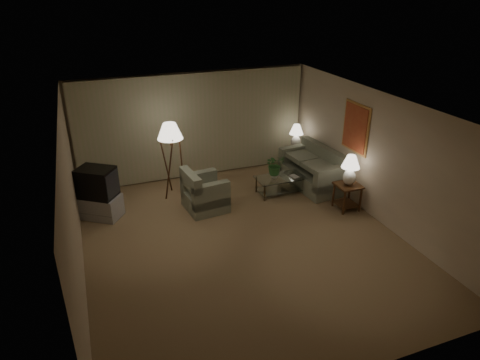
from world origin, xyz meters
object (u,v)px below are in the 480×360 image
(table_lamp_near, at_px, (350,168))
(floor_lamp, at_px, (172,159))
(armchair, at_px, (205,194))
(side_table_far, at_px, (295,154))
(sofa, at_px, (311,171))
(vase, at_px, (275,175))
(side_table_near, at_px, (347,192))
(table_lamp_far, at_px, (296,134))
(ottoman, at_px, (194,188))
(tv_cabinet, at_px, (100,206))
(crt_tv, at_px, (97,182))
(coffee_table, at_px, (280,182))

(table_lamp_near, distance_m, floor_lamp, 4.04)
(armchair, height_order, side_table_far, armchair)
(sofa, relative_size, vase, 11.49)
(side_table_near, height_order, table_lamp_far, table_lamp_far)
(vase, bearing_deg, table_lamp_far, 46.12)
(table_lamp_near, bearing_deg, ottoman, 148.13)
(tv_cabinet, height_order, crt_tv, crt_tv)
(table_lamp_near, height_order, floor_lamp, floor_lamp)
(table_lamp_near, xyz_separation_m, crt_tv, (-5.20, 1.60, -0.19))
(side_table_far, bearing_deg, side_table_near, -90.00)
(crt_tv, bearing_deg, side_table_near, 18.16)
(table_lamp_near, bearing_deg, coffee_table, 130.23)
(table_lamp_near, relative_size, ottoman, 1.26)
(side_table_far, relative_size, table_lamp_near, 0.86)
(side_table_far, distance_m, crt_tv, 5.30)
(sofa, bearing_deg, tv_cabinet, -97.65)
(floor_lamp, xyz_separation_m, vase, (2.27, -0.81, -0.44))
(armchair, height_order, coffee_table, armchair)
(side_table_near, distance_m, coffee_table, 1.64)
(table_lamp_far, height_order, vase, table_lamp_far)
(table_lamp_near, height_order, crt_tv, table_lamp_near)
(side_table_far, height_order, coffee_table, side_table_far)
(coffee_table, bearing_deg, tv_cabinet, 175.20)
(vase, bearing_deg, tv_cabinet, 175.02)
(side_table_far, height_order, crt_tv, crt_tv)
(side_table_near, distance_m, floor_lamp, 4.08)
(crt_tv, xyz_separation_m, vase, (3.99, -0.35, -0.32))
(side_table_near, xyz_separation_m, tv_cabinet, (-5.20, 1.60, -0.16))
(tv_cabinet, xyz_separation_m, ottoman, (2.16, 0.29, -0.07))
(floor_lamp, distance_m, vase, 2.45)
(armchair, relative_size, ottoman, 1.96)
(coffee_table, height_order, tv_cabinet, tv_cabinet)
(armchair, xyz_separation_m, table_lamp_near, (2.97, -1.14, 0.63))
(armchair, height_order, vase, armchair)
(side_table_near, bearing_deg, side_table_far, 90.00)
(side_table_near, relative_size, table_lamp_far, 0.94)
(table_lamp_near, distance_m, vase, 1.81)
(sofa, xyz_separation_m, side_table_near, (0.15, -1.35, 0.02))
(table_lamp_far, height_order, tv_cabinet, table_lamp_far)
(floor_lamp, xyz_separation_m, ottoman, (0.44, -0.17, -0.76))
(coffee_table, height_order, ottoman, coffee_table)
(crt_tv, bearing_deg, tv_cabinet, 0.00)
(sofa, distance_m, side_table_near, 1.36)
(armchair, xyz_separation_m, side_table_near, (2.97, -1.14, 0.03))
(side_table_near, height_order, crt_tv, crt_tv)
(table_lamp_near, bearing_deg, crt_tv, 162.92)
(armchair, height_order, floor_lamp, floor_lamp)
(table_lamp_near, bearing_deg, armchair, 159.02)
(crt_tv, xyz_separation_m, floor_lamp, (1.72, 0.46, 0.12))
(sofa, relative_size, table_lamp_far, 2.99)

